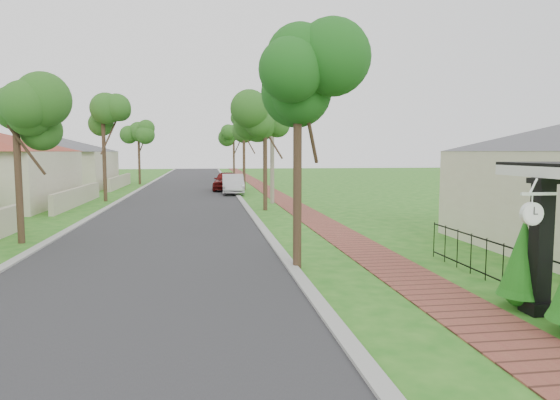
{
  "coord_description": "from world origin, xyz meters",
  "views": [
    {
      "loc": [
        -1.5,
        -9.19,
        2.98
      ],
      "look_at": [
        0.76,
        5.95,
        1.5
      ],
      "focal_mm": 32.0,
      "sensor_mm": 36.0,
      "label": 1
    }
  ],
  "objects": [
    {
      "name": "parked_car_white",
      "position": [
        0.4,
        26.03,
        0.69
      ],
      "size": [
        1.56,
        4.23,
        1.38
      ],
      "primitive_type": "imported",
      "rotation": [
        0.0,
        0.0,
        -0.02
      ],
      "color": "silver",
      "rests_on": "ground"
    },
    {
      "name": "porch_post",
      "position": [
        4.55,
        -1.0,
        1.12
      ],
      "size": [
        0.48,
        0.48,
        2.52
      ],
      "color": "black",
      "rests_on": "ground"
    },
    {
      "name": "ground",
      "position": [
        0.0,
        0.0,
        0.0
      ],
      "size": [
        160.0,
        160.0,
        0.0
      ],
      "primitive_type": "plane",
      "color": "#226B19",
      "rests_on": "ground"
    },
    {
      "name": "road",
      "position": [
        -3.0,
        20.0,
        0.0
      ],
      "size": [
        7.0,
        120.0,
        0.02
      ],
      "primitive_type": "cube",
      "color": "#28282B",
      "rests_on": "ground"
    },
    {
      "name": "picket_fence",
      "position": [
        4.9,
        -0.0,
        0.53
      ],
      "size": [
        0.03,
        8.02,
        1.0
      ],
      "color": "black",
      "rests_on": "ground"
    },
    {
      "name": "utility_pole",
      "position": [
        2.3,
        19.29,
        4.42
      ],
      "size": [
        1.2,
        0.24,
        8.73
      ],
      "color": "gray",
      "rests_on": "ground"
    },
    {
      "name": "sidewalk",
      "position": [
        3.25,
        20.0,
        0.0
      ],
      "size": [
        1.5,
        120.0,
        0.03
      ],
      "primitive_type": "cube",
      "color": "brown",
      "rests_on": "ground"
    },
    {
      "name": "street_trees",
      "position": [
        -2.87,
        26.84,
        4.54
      ],
      "size": [
        10.7,
        37.65,
        5.89
      ],
      "color": "#382619",
      "rests_on": "ground"
    },
    {
      "name": "parked_car_red",
      "position": [
        0.07,
        29.39,
        0.74
      ],
      "size": [
        2.4,
        4.55,
        1.48
      ],
      "primitive_type": "imported",
      "rotation": [
        0.0,
        0.0,
        -0.16
      ],
      "color": "#620F0E",
      "rests_on": "ground"
    },
    {
      "name": "far_house_grey",
      "position": [
        -14.97,
        34.0,
        2.34
      ],
      "size": [
        15.56,
        15.56,
        4.6
      ],
      "color": "beige",
      "rests_on": "ground"
    },
    {
      "name": "near_tree",
      "position": [
        0.8,
        3.24,
        4.75
      ],
      "size": [
        2.32,
        2.32,
        5.95
      ],
      "color": "#382619",
      "rests_on": "ground"
    },
    {
      "name": "kerb_left",
      "position": [
        -6.65,
        20.0,
        0.0
      ],
      "size": [
        0.3,
        120.0,
        0.1
      ],
      "primitive_type": "cube",
      "color": "#9E9E99",
      "rests_on": "ground"
    },
    {
      "name": "kerb_right",
      "position": [
        0.65,
        20.0,
        0.0
      ],
      "size": [
        0.3,
        120.0,
        0.1
      ],
      "primitive_type": "cube",
      "color": "#9E9E99",
      "rests_on": "ground"
    },
    {
      "name": "station_clock",
      "position": [
        4.06,
        -1.4,
        1.95
      ],
      "size": [
        0.67,
        0.13,
        0.57
      ],
      "color": "white",
      "rests_on": "ground"
    }
  ]
}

